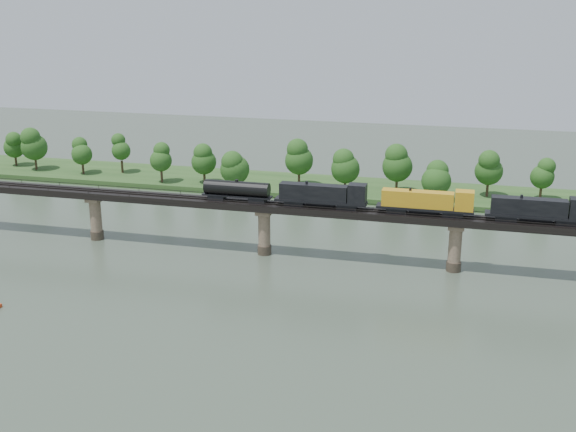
# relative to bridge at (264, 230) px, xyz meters

# --- Properties ---
(ground) EXTENTS (400.00, 400.00, 0.00)m
(ground) POSITION_rel_bridge_xyz_m (0.00, -30.00, -5.46)
(ground) COLOR #364536
(ground) RESTS_ON ground
(far_bank) EXTENTS (300.00, 24.00, 1.60)m
(far_bank) POSITION_rel_bridge_xyz_m (0.00, 55.00, -4.66)
(far_bank) COLOR #284B1E
(far_bank) RESTS_ON ground
(bridge) EXTENTS (236.00, 30.00, 11.50)m
(bridge) POSITION_rel_bridge_xyz_m (0.00, 0.00, 0.00)
(bridge) COLOR #473A2D
(bridge) RESTS_ON ground
(bridge_superstructure) EXTENTS (220.00, 4.90, 0.75)m
(bridge_superstructure) POSITION_rel_bridge_xyz_m (0.00, 0.00, 6.33)
(bridge_superstructure) COLOR black
(bridge_superstructure) RESTS_ON bridge
(far_treeline) EXTENTS (289.06, 17.54, 13.60)m
(far_treeline) POSITION_rel_bridge_xyz_m (-8.21, 50.52, 3.37)
(far_treeline) COLOR #382619
(far_treeline) RESTS_ON far_bank
(freight_train) EXTENTS (78.12, 3.04, 5.38)m
(freight_train) POSITION_rel_bridge_xyz_m (26.65, 0.00, 8.61)
(freight_train) COLOR black
(freight_train) RESTS_ON bridge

